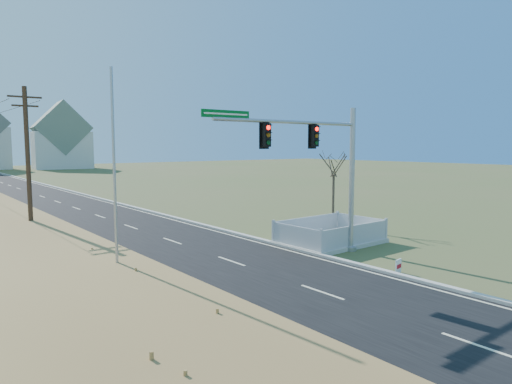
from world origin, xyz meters
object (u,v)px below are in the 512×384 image
object	(u,v)px
fence_enclosure	(330,239)
open_sign	(398,266)
bare_tree	(334,163)
traffic_signal_mast	(327,166)
flagpole	(115,207)

from	to	relation	value
fence_enclosure	open_sign	distance (m)	6.58
open_sign	bare_tree	xyz separation A→B (m)	(6.57, 9.78, 4.14)
fence_enclosure	open_sign	xyz separation A→B (m)	(-2.32, -6.16, 0.06)
traffic_signal_mast	flagpole	world-z (taller)	flagpole
flagpole	traffic_signal_mast	bearing A→B (deg)	-2.75
fence_enclosure	flagpole	bearing A→B (deg)	-174.89
traffic_signal_mast	flagpole	size ratio (longest dim) A/B	1.13
flagpole	bare_tree	xyz separation A→B (m)	(17.48, 5.00, 1.09)
flagpole	open_sign	bearing A→B (deg)	-23.66
traffic_signal_mast	open_sign	world-z (taller)	traffic_signal_mast
traffic_signal_mast	open_sign	xyz separation A→B (m)	(0.08, -4.26, -4.31)
traffic_signal_mast	bare_tree	xyz separation A→B (m)	(6.65, 5.52, -0.17)
flagpole	bare_tree	world-z (taller)	flagpole
open_sign	flagpole	xyz separation A→B (m)	(-10.91, 4.78, 3.05)
fence_enclosure	open_sign	bearing A→B (deg)	-111.46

